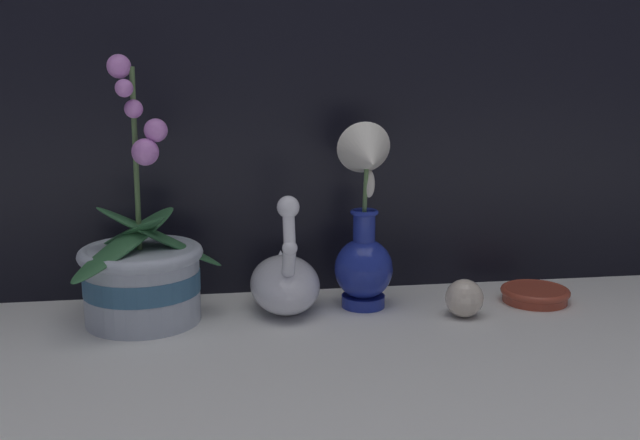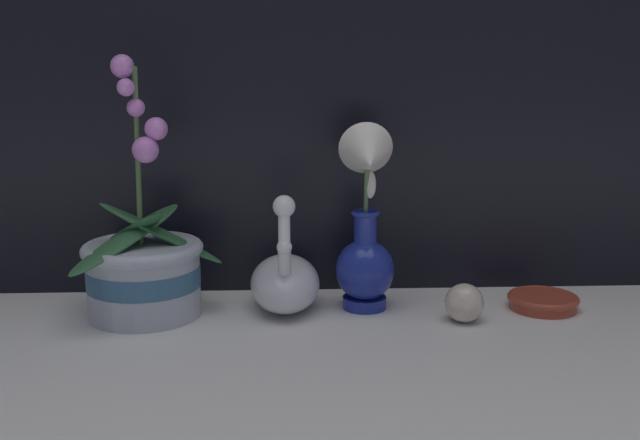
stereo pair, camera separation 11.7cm
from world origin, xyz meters
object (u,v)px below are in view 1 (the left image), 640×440
orchid_potted_plant (142,272)px  swan_figurine (285,280)px  glass_sphere (464,298)px  amber_dish (535,294)px  blue_vase (365,231)px

orchid_potted_plant → swan_figurine: orchid_potted_plant is taller
glass_sphere → amber_dish: (0.14, 0.05, -0.02)m
orchid_potted_plant → swan_figurine: 0.22m
blue_vase → amber_dish: bearing=-1.9°
swan_figurine → blue_vase: 0.15m
swan_figurine → blue_vase: size_ratio=0.66×
blue_vase → amber_dish: (0.29, -0.01, -0.11)m
orchid_potted_plant → glass_sphere: bearing=-6.0°
swan_figurine → blue_vase: blue_vase is taller
glass_sphere → amber_dish: size_ratio=0.53×
blue_vase → amber_dish: size_ratio=2.65×
swan_figurine → amber_dish: bearing=-2.3°
blue_vase → swan_figurine: bearing=176.9°
amber_dish → swan_figurine: bearing=177.7°
amber_dish → glass_sphere: bearing=-159.0°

